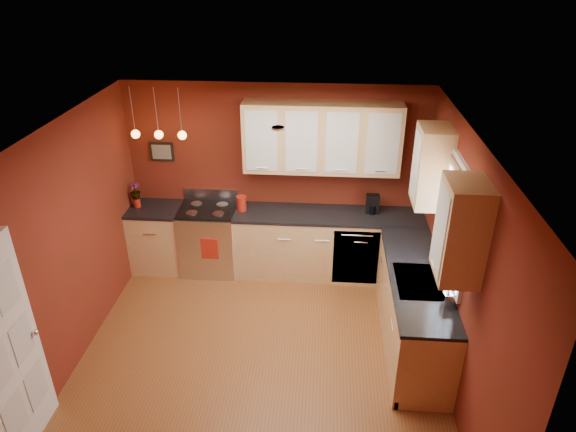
# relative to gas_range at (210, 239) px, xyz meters

# --- Properties ---
(floor) EXTENTS (4.20, 4.20, 0.00)m
(floor) POSITION_rel_gas_range_xyz_m (0.92, -1.80, -0.48)
(floor) COLOR brown
(floor) RESTS_ON ground
(ceiling) EXTENTS (4.00, 4.20, 0.02)m
(ceiling) POSITION_rel_gas_range_xyz_m (0.92, -1.80, 2.12)
(ceiling) COLOR white
(ceiling) RESTS_ON wall_back
(wall_back) EXTENTS (4.00, 0.02, 2.60)m
(wall_back) POSITION_rel_gas_range_xyz_m (0.92, 0.30, 0.82)
(wall_back) COLOR maroon
(wall_back) RESTS_ON floor
(wall_left) EXTENTS (0.02, 4.20, 2.60)m
(wall_left) POSITION_rel_gas_range_xyz_m (-1.08, -1.80, 0.82)
(wall_left) COLOR maroon
(wall_left) RESTS_ON floor
(wall_right) EXTENTS (0.02, 4.20, 2.60)m
(wall_right) POSITION_rel_gas_range_xyz_m (2.92, -1.80, 0.82)
(wall_right) COLOR maroon
(wall_right) RESTS_ON floor
(base_cabinets_back_left) EXTENTS (0.70, 0.60, 0.90)m
(base_cabinets_back_left) POSITION_rel_gas_range_xyz_m (-0.73, -0.00, -0.03)
(base_cabinets_back_left) COLOR #E0B578
(base_cabinets_back_left) RESTS_ON floor
(base_cabinets_back_right) EXTENTS (2.54, 0.60, 0.90)m
(base_cabinets_back_right) POSITION_rel_gas_range_xyz_m (1.65, -0.00, -0.03)
(base_cabinets_back_right) COLOR #E0B578
(base_cabinets_back_right) RESTS_ON floor
(base_cabinets_right) EXTENTS (0.60, 2.10, 0.90)m
(base_cabinets_right) POSITION_rel_gas_range_xyz_m (2.62, -1.35, -0.03)
(base_cabinets_right) COLOR #E0B578
(base_cabinets_right) RESTS_ON floor
(counter_back_left) EXTENTS (0.70, 0.62, 0.04)m
(counter_back_left) POSITION_rel_gas_range_xyz_m (-0.73, -0.00, 0.44)
(counter_back_left) COLOR black
(counter_back_left) RESTS_ON base_cabinets_back_left
(counter_back_right) EXTENTS (2.54, 0.62, 0.04)m
(counter_back_right) POSITION_rel_gas_range_xyz_m (1.65, -0.00, 0.44)
(counter_back_right) COLOR black
(counter_back_right) RESTS_ON base_cabinets_back_right
(counter_right) EXTENTS (0.62, 2.10, 0.04)m
(counter_right) POSITION_rel_gas_range_xyz_m (2.62, -1.35, 0.44)
(counter_right) COLOR black
(counter_right) RESTS_ON base_cabinets_right
(gas_range) EXTENTS (0.76, 0.64, 1.11)m
(gas_range) POSITION_rel_gas_range_xyz_m (0.00, 0.00, 0.00)
(gas_range) COLOR silver
(gas_range) RESTS_ON floor
(dishwasher_front) EXTENTS (0.60, 0.02, 0.80)m
(dishwasher_front) POSITION_rel_gas_range_xyz_m (2.02, -0.29, -0.03)
(dishwasher_front) COLOR silver
(dishwasher_front) RESTS_ON base_cabinets_back_right
(sink) EXTENTS (0.50, 0.70, 0.33)m
(sink) POSITION_rel_gas_range_xyz_m (2.62, -1.50, 0.43)
(sink) COLOR #96969B
(sink) RESTS_ON counter_right
(window) EXTENTS (0.06, 1.02, 1.22)m
(window) POSITION_rel_gas_range_xyz_m (2.89, -1.50, 1.21)
(window) COLOR white
(window) RESTS_ON wall_right
(door_left_wall) EXTENTS (0.12, 0.82, 2.05)m
(door_left_wall) POSITION_rel_gas_range_xyz_m (-1.05, -3.00, 0.54)
(door_left_wall) COLOR white
(door_left_wall) RESTS_ON floor
(upper_cabinets_back) EXTENTS (2.00, 0.35, 0.90)m
(upper_cabinets_back) POSITION_rel_gas_range_xyz_m (1.52, 0.12, 1.47)
(upper_cabinets_back) COLOR #E0B578
(upper_cabinets_back) RESTS_ON wall_back
(upper_cabinets_right) EXTENTS (0.35, 1.95, 0.90)m
(upper_cabinets_right) POSITION_rel_gas_range_xyz_m (2.75, -1.48, 1.47)
(upper_cabinets_right) COLOR #E0B578
(upper_cabinets_right) RESTS_ON wall_right
(wall_picture) EXTENTS (0.32, 0.03, 0.26)m
(wall_picture) POSITION_rel_gas_range_xyz_m (-0.63, 0.28, 1.17)
(wall_picture) COLOR black
(wall_picture) RESTS_ON wall_back
(pendant_lights) EXTENTS (0.71, 0.11, 0.66)m
(pendant_lights) POSITION_rel_gas_range_xyz_m (-0.53, -0.05, 1.53)
(pendant_lights) COLOR #96969B
(pendant_lights) RESTS_ON ceiling
(red_canister) EXTENTS (0.14, 0.14, 0.21)m
(red_canister) POSITION_rel_gas_range_xyz_m (0.47, 0.01, 0.56)
(red_canister) COLOR #AD2212
(red_canister) RESTS_ON counter_back_right
(red_vase) EXTENTS (0.09, 0.09, 0.14)m
(red_vase) POSITION_rel_gas_range_xyz_m (-0.97, 0.00, 0.53)
(red_vase) COLOR #AD2212
(red_vase) RESTS_ON counter_back_left
(flowers) EXTENTS (0.17, 0.17, 0.23)m
(flowers) POSITION_rel_gas_range_xyz_m (-0.97, 0.00, 0.70)
(flowers) COLOR #AD2212
(flowers) RESTS_ON red_vase
(coffee_maker) EXTENTS (0.17, 0.17, 0.25)m
(coffee_maker) POSITION_rel_gas_range_xyz_m (2.22, 0.09, 0.57)
(coffee_maker) COLOR black
(coffee_maker) RESTS_ON counter_back_right
(soap_pump) EXTENTS (0.11, 0.11, 0.21)m
(soap_pump) POSITION_rel_gas_range_xyz_m (2.82, -1.90, 0.57)
(soap_pump) COLOR white
(soap_pump) RESTS_ON counter_right
(dish_towel) EXTENTS (0.23, 0.02, 0.31)m
(dish_towel) POSITION_rel_gas_range_xyz_m (0.07, -0.33, 0.04)
(dish_towel) COLOR #AD2212
(dish_towel) RESTS_ON gas_range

